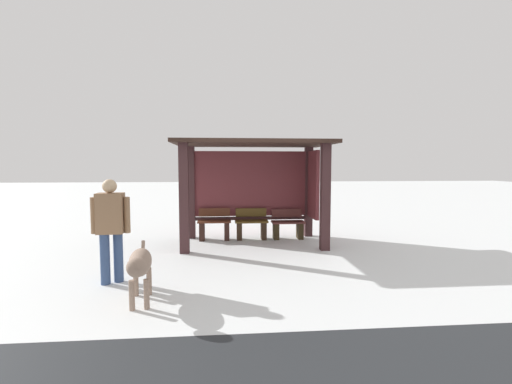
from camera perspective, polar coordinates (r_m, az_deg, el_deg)
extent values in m
plane|color=silver|center=(8.22, -0.49, -8.27)|extent=(60.00, 60.00, 0.00)
cube|color=#3C2325|center=(7.32, -11.50, -1.02)|extent=(0.18, 0.18, 2.24)
cube|color=#3C2325|center=(7.57, 11.07, -0.84)|extent=(0.18, 0.18, 2.24)
cube|color=#3C2325|center=(8.81, -10.40, -0.10)|extent=(0.18, 0.18, 2.24)
cube|color=#3C2325|center=(9.02, 8.42, 0.03)|extent=(0.18, 0.18, 2.24)
cube|color=#32211A|center=(8.04, -0.50, 7.84)|extent=(3.44, 2.03, 0.08)
cube|color=brown|center=(8.78, -0.88, 1.35)|extent=(2.74, 0.08, 1.60)
cube|color=#3C2325|center=(8.85, -0.86, -4.22)|extent=(2.74, 0.06, 0.08)
cube|color=brown|center=(8.53, 9.20, 1.21)|extent=(0.08, 0.83, 1.60)
cube|color=#4E2717|center=(8.56, -6.71, -4.71)|extent=(0.79, 0.35, 0.04)
cube|color=#4E2717|center=(8.68, -6.69, -3.25)|extent=(0.75, 0.04, 0.20)
cube|color=black|center=(8.60, -4.71, -6.25)|extent=(0.12, 0.30, 0.43)
cube|color=black|center=(8.61, -8.67, -6.27)|extent=(0.12, 0.30, 0.43)
cube|color=#4D3815|center=(8.58, -0.73, -4.75)|extent=(0.79, 0.35, 0.04)
cube|color=#4D3815|center=(8.70, -0.81, -3.28)|extent=(0.75, 0.04, 0.20)
cube|color=#2E2015|center=(8.65, 1.24, -6.22)|extent=(0.12, 0.29, 0.42)
cube|color=#2E2015|center=(8.60, -2.70, -6.28)|extent=(0.12, 0.29, 0.42)
cube|color=#552A27|center=(8.70, 5.16, -4.83)|extent=(0.79, 0.40, 0.04)
cube|color=#552A27|center=(8.84, 4.96, -3.36)|extent=(0.75, 0.04, 0.20)
cube|color=#2E2414|center=(8.79, 7.05, -6.17)|extent=(0.12, 0.34, 0.39)
cube|color=#2E2414|center=(8.69, 3.22, -6.27)|extent=(0.12, 0.34, 0.39)
cube|color=#896648|center=(5.78, -22.36, -3.17)|extent=(0.39, 0.28, 0.61)
sphere|color=tan|center=(5.74, -22.48, 0.88)|extent=(0.21, 0.21, 0.21)
cylinder|color=#324872|center=(5.88, -23.09, -9.90)|extent=(0.15, 0.15, 0.77)
cylinder|color=#324872|center=(5.93, -21.24, -9.72)|extent=(0.15, 0.15, 0.77)
cylinder|color=#896648|center=(5.85, -24.64, -3.45)|extent=(0.09, 0.09, 0.55)
cylinder|color=#896648|center=(5.73, -20.01, -3.48)|extent=(0.09, 0.09, 0.55)
ellipsoid|color=gray|center=(4.94, -18.10, -10.62)|extent=(0.40, 0.82, 0.32)
sphere|color=gray|center=(4.47, -18.62, -11.39)|extent=(0.24, 0.24, 0.24)
cylinder|color=gray|center=(5.37, -17.71, -8.89)|extent=(0.08, 0.24, 0.25)
cylinder|color=gray|center=(4.82, -19.33, -15.40)|extent=(0.07, 0.07, 0.38)
cylinder|color=gray|center=(4.80, -17.17, -15.42)|extent=(0.07, 0.07, 0.38)
cylinder|color=gray|center=(5.29, -18.75, -13.57)|extent=(0.07, 0.07, 0.38)
cylinder|color=gray|center=(5.28, -16.80, -13.58)|extent=(0.07, 0.07, 0.38)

